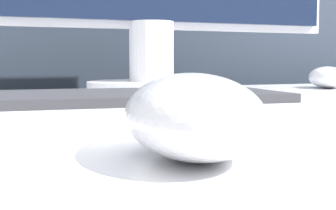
% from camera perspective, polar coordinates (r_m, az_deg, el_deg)
% --- Properties ---
extents(partition_panel, '(5.00, 0.03, 1.30)m').
position_cam_1_polar(partition_panel, '(1.05, -11.72, -1.37)').
color(partition_panel, '#333D4C').
rests_on(partition_panel, ground_plane).
extents(computer_mouse_near, '(0.10, 0.14, 0.05)m').
position_cam_1_polar(computer_mouse_near, '(0.25, 2.98, -1.25)').
color(computer_mouse_near, white).
rests_on(computer_mouse_near, desk).
extents(keyboard, '(0.38, 0.18, 0.02)m').
position_cam_1_polar(keyboard, '(0.43, -9.51, -0.19)').
color(keyboard, silver).
rests_on(keyboard, desk).
extents(computer_mouse_far, '(0.12, 0.14, 0.04)m').
position_cam_1_polar(computer_mouse_far, '(0.96, 18.86, 3.22)').
color(computer_mouse_far, white).
rests_on(computer_mouse_far, desk).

